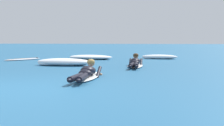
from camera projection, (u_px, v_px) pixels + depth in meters
The scene contains 7 objects.
ground_plane at pixel (104, 59), 16.06m from camera, with size 120.00×120.00×0.00m, color #235B84.
surfer_near at pixel (87, 73), 7.80m from camera, with size 0.54×2.49×0.53m.
surfer_far at pixel (135, 63), 11.33m from camera, with size 0.63×2.64×0.53m.
drifting_surfboard at pixel (23, 59), 15.23m from camera, with size 1.52×2.17×0.16m.
whitewater_front at pixel (91, 57), 15.63m from camera, with size 2.42×1.25×0.24m.
whitewater_mid_left at pixel (64, 62), 11.81m from camera, with size 2.28×0.86×0.30m.
whitewater_mid_right at pixel (159, 57), 15.90m from camera, with size 1.94×0.67×0.24m.
Camera 1 is at (2.85, -5.78, 1.02)m, focal length 47.73 mm.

